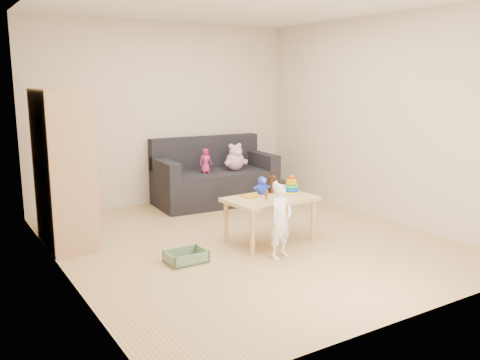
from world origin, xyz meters
TOP-DOWN VIEW (x-y plane):
  - room at (0.00, 0.00)m, footprint 4.50×4.50m
  - wardrobe at (-1.75, 0.96)m, footprint 0.47×0.94m
  - sofa at (0.54, 1.74)m, footprint 1.77×0.96m
  - play_table at (0.18, -0.17)m, footprint 1.00×0.67m
  - storage_bin at (-0.90, -0.26)m, footprint 0.39×0.29m
  - toddler at (-0.02, -0.65)m, footprint 0.33×0.26m
  - pink_bear at (0.83, 1.64)m, footprint 0.35×0.32m
  - doll at (0.35, 1.67)m, footprint 0.19×0.14m
  - ring_stacker at (0.52, -0.10)m, footprint 0.18×0.18m
  - brown_bottle at (0.34, 0.02)m, footprint 0.08×0.08m
  - blue_plush at (0.20, 0.02)m, footprint 0.19×0.16m
  - wooden_figure at (0.10, -0.22)m, footprint 0.05×0.04m
  - yellow_book at (0.02, -0.01)m, footprint 0.20×0.20m

SIDE VIEW (x-z plane):
  - storage_bin at x=-0.90m, z-range 0.00..0.12m
  - sofa at x=0.54m, z-range 0.00..0.48m
  - play_table at x=0.18m, z-range 0.00..0.51m
  - toddler at x=-0.02m, z-range 0.00..0.78m
  - yellow_book at x=0.02m, z-range 0.51..0.52m
  - wooden_figure at x=0.10m, z-range 0.51..0.62m
  - ring_stacker at x=0.52m, z-range 0.49..0.69m
  - brown_bottle at x=0.34m, z-range 0.49..0.74m
  - blue_plush at x=0.20m, z-range 0.51..0.72m
  - pink_bear at x=0.83m, z-range 0.48..0.82m
  - doll at x=0.35m, z-range 0.48..0.83m
  - wardrobe at x=-1.75m, z-range 0.00..1.70m
  - room at x=0.00m, z-range -0.95..3.55m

